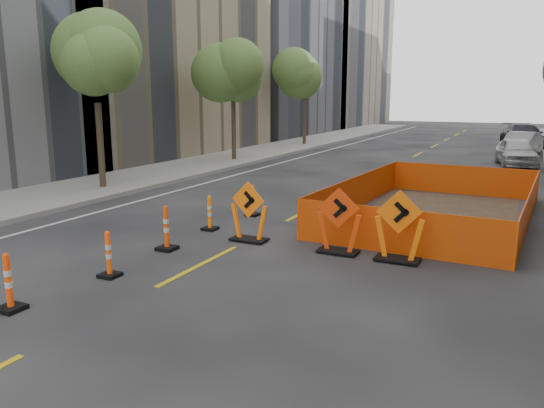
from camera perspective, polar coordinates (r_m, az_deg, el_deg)
The scene contains 19 objects.
ground_plane at distance 8.79m, azimuth -22.73°, elevation -13.47°, with size 140.00×140.00×0.00m, color black.
sidewalk_left at distance 23.14m, azimuth -15.37°, elevation 2.51°, with size 4.00×90.00×0.15m, color gray.
bld_left_d at distance 50.12m, azimuth -1.65°, elevation 15.58°, with size 12.00×16.00×14.00m, color #4C4C51.
bld_left_e at distance 65.30m, azimuth 5.34°, elevation 17.28°, with size 12.00×20.00×20.00m, color gray.
tree_l_b at distance 21.01m, azimuth -18.46°, elevation 13.64°, with size 2.80×2.80×5.95m.
tree_l_c at distance 29.05m, azimuth -4.22°, elevation 13.49°, with size 2.80×2.80×5.95m.
tree_l_d at distance 38.03m, azimuth 3.57°, elevation 13.07°, with size 2.80×2.80×5.95m.
channelizer_3 at distance 10.04m, azimuth -26.49°, elevation -7.51°, with size 0.40×0.40×1.02m, color #FF430A, non-canonical shape.
channelizer_4 at distance 11.12m, azimuth -17.17°, elevation -5.17°, with size 0.38×0.38×0.95m, color #FF520A, non-canonical shape.
channelizer_5 at distance 12.67m, azimuth -11.30°, elevation -2.54°, with size 0.42×0.42×1.07m, color #DD4209, non-canonical shape.
channelizer_6 at distance 14.36m, azimuth -6.72°, elevation -0.94°, with size 0.38×0.38×0.96m, color orange, non-canonical shape.
channelizer_7 at distance 15.98m, azimuth -2.12°, elevation 0.40°, with size 0.37×0.37×0.95m, color #FF530A, non-canonical shape.
chevron_sign_left at distance 13.14m, azimuth -2.50°, elevation -0.80°, with size 1.01×0.61×1.52m, color orange, non-canonical shape.
chevron_sign_center at distance 12.21m, azimuth 7.19°, elevation -1.79°, with size 1.03×0.62×1.54m, color red, non-canonical shape.
chevron_sign_right at distance 11.84m, azimuth 13.50°, elevation -2.31°, with size 1.07×0.64×1.61m, color #FF690A, non-canonical shape.
safety_fence at distance 16.49m, azimuth 17.31°, elevation 0.43°, with size 5.00×8.51×1.06m, color #FA470D, non-canonical shape.
parked_car_near at distance 30.03m, azimuth 24.83°, elevation 5.13°, with size 1.71×4.25×1.45m, color #B5B5B7.
parked_car_mid at distance 34.89m, azimuth 25.19°, elevation 5.84°, with size 1.51×4.32×1.42m, color gray.
parked_car_far at distance 40.43m, azimuth 25.37°, elevation 6.63°, with size 2.28×5.61×1.63m, color black.
Camera 1 is at (6.17, -5.11, 3.60)m, focal length 35.00 mm.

